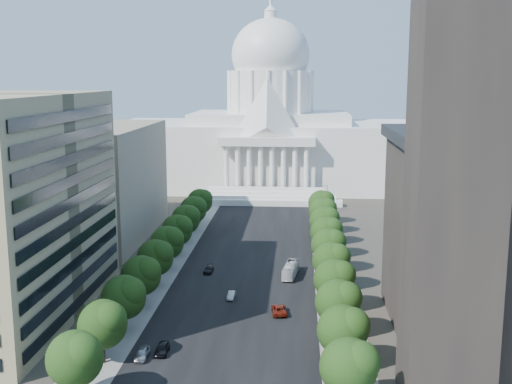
% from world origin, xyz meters
% --- Properties ---
extents(road_asphalt, '(30.00, 260.00, 0.01)m').
position_xyz_m(road_asphalt, '(0.00, 90.00, 0.00)').
color(road_asphalt, black).
rests_on(road_asphalt, ground).
extents(sidewalk_left, '(8.00, 260.00, 0.02)m').
position_xyz_m(sidewalk_left, '(-19.00, 90.00, 0.00)').
color(sidewalk_left, gray).
rests_on(sidewalk_left, ground).
extents(sidewalk_right, '(8.00, 260.00, 0.02)m').
position_xyz_m(sidewalk_right, '(19.00, 90.00, 0.00)').
color(sidewalk_right, gray).
rests_on(sidewalk_right, ground).
extents(capitol, '(120.00, 56.00, 73.00)m').
position_xyz_m(capitol, '(0.00, 184.89, 20.01)').
color(capitol, white).
rests_on(capitol, ground).
extents(office_block_left_far, '(38.00, 52.00, 30.00)m').
position_xyz_m(office_block_left_far, '(-48.00, 100.00, 15.00)').
color(office_block_left_far, gray).
rests_on(office_block_left_far, ground).
extents(tree_l_a, '(7.79, 7.60, 9.97)m').
position_xyz_m(tree_l_a, '(-17.66, 11.81, 6.45)').
color(tree_l_a, '#33261C').
rests_on(tree_l_a, ground).
extents(tree_l_b, '(7.79, 7.60, 9.97)m').
position_xyz_m(tree_l_b, '(-17.66, 23.81, 6.45)').
color(tree_l_b, '#33261C').
rests_on(tree_l_b, ground).
extents(tree_l_c, '(7.79, 7.60, 9.97)m').
position_xyz_m(tree_l_c, '(-17.66, 35.81, 6.45)').
color(tree_l_c, '#33261C').
rests_on(tree_l_c, ground).
extents(tree_l_d, '(7.79, 7.60, 9.97)m').
position_xyz_m(tree_l_d, '(-17.66, 47.81, 6.45)').
color(tree_l_d, '#33261C').
rests_on(tree_l_d, ground).
extents(tree_l_e, '(7.79, 7.60, 9.97)m').
position_xyz_m(tree_l_e, '(-17.66, 59.81, 6.45)').
color(tree_l_e, '#33261C').
rests_on(tree_l_e, ground).
extents(tree_l_f, '(7.79, 7.60, 9.97)m').
position_xyz_m(tree_l_f, '(-17.66, 71.81, 6.45)').
color(tree_l_f, '#33261C').
rests_on(tree_l_f, ground).
extents(tree_l_g, '(7.79, 7.60, 9.97)m').
position_xyz_m(tree_l_g, '(-17.66, 83.81, 6.45)').
color(tree_l_g, '#33261C').
rests_on(tree_l_g, ground).
extents(tree_l_h, '(7.79, 7.60, 9.97)m').
position_xyz_m(tree_l_h, '(-17.66, 95.81, 6.45)').
color(tree_l_h, '#33261C').
rests_on(tree_l_h, ground).
extents(tree_l_i, '(7.79, 7.60, 9.97)m').
position_xyz_m(tree_l_i, '(-17.66, 107.81, 6.45)').
color(tree_l_i, '#33261C').
rests_on(tree_l_i, ground).
extents(tree_l_j, '(7.79, 7.60, 9.97)m').
position_xyz_m(tree_l_j, '(-17.66, 119.81, 6.45)').
color(tree_l_j, '#33261C').
rests_on(tree_l_j, ground).
extents(tree_r_a, '(7.79, 7.60, 9.97)m').
position_xyz_m(tree_r_a, '(18.34, 11.81, 6.45)').
color(tree_r_a, '#33261C').
rests_on(tree_r_a, ground).
extents(tree_r_b, '(7.79, 7.60, 9.97)m').
position_xyz_m(tree_r_b, '(18.34, 23.81, 6.45)').
color(tree_r_b, '#33261C').
rests_on(tree_r_b, ground).
extents(tree_r_c, '(7.79, 7.60, 9.97)m').
position_xyz_m(tree_r_c, '(18.34, 35.81, 6.45)').
color(tree_r_c, '#33261C').
rests_on(tree_r_c, ground).
extents(tree_r_d, '(7.79, 7.60, 9.97)m').
position_xyz_m(tree_r_d, '(18.34, 47.81, 6.45)').
color(tree_r_d, '#33261C').
rests_on(tree_r_d, ground).
extents(tree_r_e, '(7.79, 7.60, 9.97)m').
position_xyz_m(tree_r_e, '(18.34, 59.81, 6.45)').
color(tree_r_e, '#33261C').
rests_on(tree_r_e, ground).
extents(tree_r_f, '(7.79, 7.60, 9.97)m').
position_xyz_m(tree_r_f, '(18.34, 71.81, 6.45)').
color(tree_r_f, '#33261C').
rests_on(tree_r_f, ground).
extents(tree_r_g, '(7.79, 7.60, 9.97)m').
position_xyz_m(tree_r_g, '(18.34, 83.81, 6.45)').
color(tree_r_g, '#33261C').
rests_on(tree_r_g, ground).
extents(tree_r_h, '(7.79, 7.60, 9.97)m').
position_xyz_m(tree_r_h, '(18.34, 95.81, 6.45)').
color(tree_r_h, '#33261C').
rests_on(tree_r_h, ground).
extents(tree_r_i, '(7.79, 7.60, 9.97)m').
position_xyz_m(tree_r_i, '(18.34, 107.81, 6.45)').
color(tree_r_i, '#33261C').
rests_on(tree_r_i, ground).
extents(tree_r_j, '(7.79, 7.60, 9.97)m').
position_xyz_m(tree_r_j, '(18.34, 119.81, 6.45)').
color(tree_r_j, '#33261C').
rests_on(tree_r_j, ground).
extents(streetlight_a, '(2.61, 0.44, 9.00)m').
position_xyz_m(streetlight_a, '(19.90, 10.00, 5.82)').
color(streetlight_a, gray).
rests_on(streetlight_a, ground).
extents(streetlight_b, '(2.61, 0.44, 9.00)m').
position_xyz_m(streetlight_b, '(19.90, 35.00, 5.82)').
color(streetlight_b, gray).
rests_on(streetlight_b, ground).
extents(streetlight_c, '(2.61, 0.44, 9.00)m').
position_xyz_m(streetlight_c, '(19.90, 60.00, 5.82)').
color(streetlight_c, gray).
rests_on(streetlight_c, ground).
extents(streetlight_d, '(2.61, 0.44, 9.00)m').
position_xyz_m(streetlight_d, '(19.90, 85.00, 5.82)').
color(streetlight_d, gray).
rests_on(streetlight_d, ground).
extents(streetlight_e, '(2.61, 0.44, 9.00)m').
position_xyz_m(streetlight_e, '(19.90, 110.00, 5.82)').
color(streetlight_e, gray).
rests_on(streetlight_e, ground).
extents(streetlight_f, '(2.61, 0.44, 9.00)m').
position_xyz_m(streetlight_f, '(19.90, 135.00, 5.82)').
color(streetlight_f, gray).
rests_on(streetlight_f, ground).
extents(car_dark_a, '(2.02, 4.81, 1.62)m').
position_xyz_m(car_dark_a, '(-9.79, 27.79, 0.81)').
color(car_dark_a, black).
rests_on(car_dark_a, ground).
extents(car_silver, '(1.56, 3.97, 1.29)m').
position_xyz_m(car_silver, '(-1.56, 53.62, 0.64)').
color(car_silver, '#A3A5AB').
rests_on(car_silver, ground).
extents(car_red, '(3.20, 5.91, 1.57)m').
position_xyz_m(car_red, '(8.01, 46.09, 0.79)').
color(car_red, maroon).
rests_on(car_red, ground).
extents(car_dark_b, '(1.99, 4.60, 1.32)m').
position_xyz_m(car_dark_b, '(-8.40, 70.17, 0.66)').
color(car_dark_b, black).
rests_on(car_dark_b, ground).
extents(car_parked, '(1.99, 4.69, 1.58)m').
position_xyz_m(car_parked, '(-12.50, 25.81, 0.79)').
color(car_parked, '#999BA0').
rests_on(car_parked, ground).
extents(city_bus, '(3.72, 10.49, 2.86)m').
position_xyz_m(city_bus, '(9.79, 68.72, 1.43)').
color(city_bus, silver).
rests_on(city_bus, ground).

